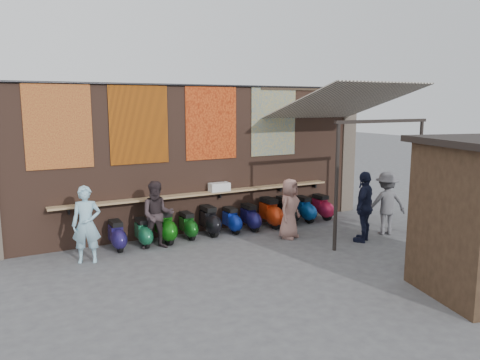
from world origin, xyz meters
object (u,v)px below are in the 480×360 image
Objects in this scene: scooter_stool_0 at (117,236)px; scooter_stool_10 at (322,207)px; shelf_box at (219,187)px; diner_left at (86,224)px; scooter_stool_3 at (188,226)px; diner_right at (157,215)px; scooter_stool_7 at (270,213)px; scooter_stool_1 at (143,233)px; scooter_stool_9 at (304,209)px; scooter_stool_4 at (209,221)px; shopper_navy at (364,207)px; shopper_tan at (289,209)px; scooter_stool_6 at (250,217)px; scooter_stool_8 at (286,211)px; scooter_stool_2 at (165,227)px; shopper_grey at (386,203)px; scooter_stool_5 at (231,220)px.

scooter_stool_0 is 6.30m from scooter_stool_10.
diner_left is (-3.73, -0.90, -0.38)m from shelf_box.
diner_right is (-0.97, -0.45, 0.49)m from scooter_stool_3.
shelf_box reaches higher than scooter_stool_7.
scooter_stool_3 is at bearing -166.39° from shelf_box.
scooter_stool_10 reaches higher than scooter_stool_1.
scooter_stool_9 is at bearing 0.72° from scooter_stool_1.
scooter_stool_4 reaches higher than scooter_stool_10.
shopper_navy is 1.15× the size of shopper_tan.
diner_right is at bearing -52.35° from shopper_navy.
shelf_box is 0.69× the size of scooter_stool_4.
shelf_box is 1.23m from scooter_stool_6.
scooter_stool_7 is 1.91m from scooter_stool_10.
shopper_navy is (0.78, -2.36, 0.51)m from scooter_stool_8.
shelf_box is 0.76× the size of scooter_stool_0.
shopper_navy reaches higher than scooter_stool_0.
scooter_stool_6 is 2.58m from scooter_stool_10.
shelf_box reaches higher than scooter_stool_9.
scooter_stool_6 is 0.90× the size of scooter_stool_8.
shelf_box is at bearing 13.61° from scooter_stool_3.
scooter_stool_6 is 0.67m from scooter_stool_7.
scooter_stool_7 is (4.39, -0.00, 0.06)m from scooter_stool_0.
scooter_stool_2 reaches higher than scooter_stool_8.
scooter_stool_9 is (2.70, -0.28, -0.87)m from shelf_box.
shelf_box is 0.34× the size of diner_right.
scooter_stool_0 is 0.96× the size of scooter_stool_10.
shopper_grey reaches higher than scooter_stool_9.
scooter_stool_7 is at bearing 24.85° from diner_left.
shelf_box is 4.54m from shopper_grey.
shelf_box is at bearing 10.57° from scooter_stool_2.
scooter_stool_9 reaches higher than scooter_stool_6.
scooter_stool_0 is 0.99× the size of scooter_stool_6.
scooter_stool_4 is at bearing -4.56° from shopper_grey.
scooter_stool_0 is 0.45× the size of diner_right.
scooter_stool_0 is 1.09m from diner_right.
scooter_stool_1 is 4.32m from scooter_stool_8.
scooter_stool_10 is (2.57, 0.06, 0.01)m from scooter_stool_6.
scooter_stool_2 is 0.48× the size of shopper_navy.
scooter_stool_4 is at bearing 177.13° from scooter_stool_7.
shopper_grey is at bearing -62.85° from scooter_stool_9.
scooter_stool_5 is at bearing 0.90° from scooter_stool_1.
scooter_stool_4 reaches higher than scooter_stool_0.
scooter_stool_0 is 0.95× the size of scooter_stool_9.
scooter_stool_8 is (1.82, 0.00, 0.06)m from scooter_stool_5.
scooter_stool_10 is at bearing 3.06° from shopper_tan.
scooter_stool_5 is at bearing -2.10° from scooter_stool_3.
scooter_stool_5 is 0.91× the size of scooter_stool_9.
scooter_stool_3 is 2.51m from scooter_stool_7.
shopper_tan is (1.31, -1.49, -0.45)m from shelf_box.
scooter_stool_7 is at bearing -175.22° from scooter_stool_8.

